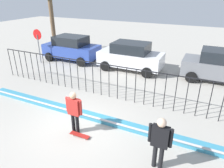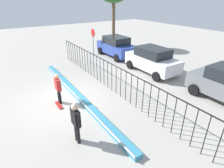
% 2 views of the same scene
% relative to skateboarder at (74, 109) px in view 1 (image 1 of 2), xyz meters
% --- Properties ---
extents(ground_plane, '(60.00, 60.00, 0.00)m').
position_rel_skateboarder_xyz_m(ground_plane, '(-0.14, 0.26, -1.03)').
color(ground_plane, '#ADA89E').
extents(bowl_coping_ledge, '(11.00, 0.40, 0.27)m').
position_rel_skateboarder_xyz_m(bowl_coping_ledge, '(-0.14, 1.05, -0.91)').
color(bowl_coping_ledge, teal).
rests_on(bowl_coping_ledge, ground).
extents(perimeter_fence, '(14.04, 0.04, 1.75)m').
position_rel_skateboarder_xyz_m(perimeter_fence, '(-0.14, 3.18, 0.05)').
color(perimeter_fence, black).
rests_on(perimeter_fence, ground).
extents(skateboarder, '(0.69, 0.26, 1.71)m').
position_rel_skateboarder_xyz_m(skateboarder, '(0.00, 0.00, 0.00)').
color(skateboarder, black).
rests_on(skateboarder, ground).
extents(skateboard, '(0.80, 0.20, 0.07)m').
position_rel_skateboarder_xyz_m(skateboard, '(0.28, -0.17, -0.97)').
color(skateboard, '#A51E19').
rests_on(skateboard, ground).
extents(camera_operator, '(0.72, 0.27, 1.78)m').
position_rel_skateboarder_xyz_m(camera_operator, '(3.28, -0.37, 0.04)').
color(camera_operator, black).
rests_on(camera_operator, ground).
extents(parked_car_blue, '(4.30, 2.12, 1.90)m').
position_rel_skateboarder_xyz_m(parked_car_blue, '(-5.52, 7.50, -0.06)').
color(parked_car_blue, '#2D479E').
rests_on(parked_car_blue, ground).
extents(parked_car_white, '(4.30, 2.12, 1.90)m').
position_rel_skateboarder_xyz_m(parked_car_white, '(-0.61, 7.46, -0.06)').
color(parked_car_white, silver).
rests_on(parked_car_white, ground).
extents(parked_car_gray, '(4.30, 2.12, 1.90)m').
position_rel_skateboarder_xyz_m(parked_car_gray, '(4.92, 7.88, -0.06)').
color(parked_car_gray, slate).
rests_on(parked_car_gray, ground).
extents(stop_sign, '(0.76, 0.07, 2.50)m').
position_rel_skateboarder_xyz_m(stop_sign, '(-7.35, 5.99, 0.59)').
color(stop_sign, slate).
rests_on(stop_sign, ground).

